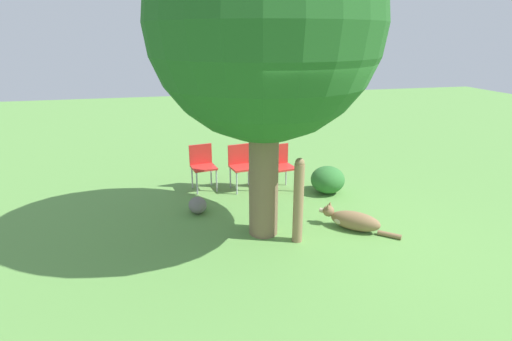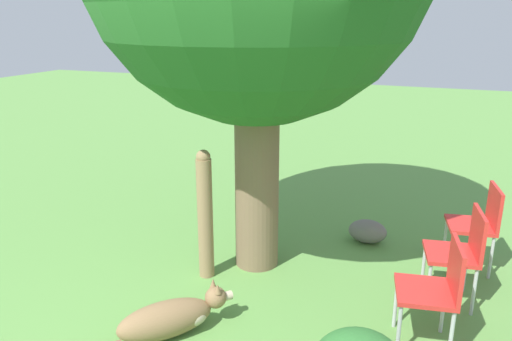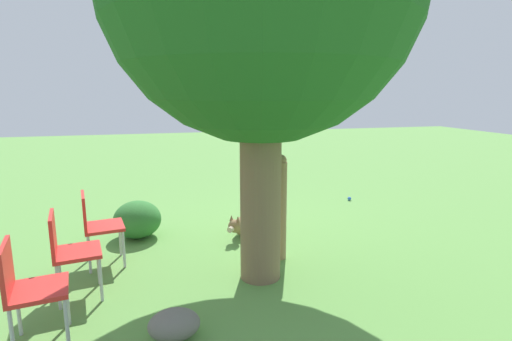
{
  "view_description": "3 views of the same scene",
  "coord_description": "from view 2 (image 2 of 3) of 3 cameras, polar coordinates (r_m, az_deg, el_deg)",
  "views": [
    {
      "loc": [
        -4.99,
        2.22,
        2.83
      ],
      "look_at": [
        0.11,
        1.02,
        1.05
      ],
      "focal_mm": 28.0,
      "sensor_mm": 36.0,
      "label": 1
    },
    {
      "loc": [
        1.89,
        -3.39,
        2.41
      ],
      "look_at": [
        0.18,
        1.0,
        0.94
      ],
      "focal_mm": 35.0,
      "sensor_mm": 36.0,
      "label": 2
    },
    {
      "loc": [
        1.31,
        4.73,
        1.96
      ],
      "look_at": [
        0.25,
        0.74,
        1.14
      ],
      "focal_mm": 28.0,
      "sensor_mm": 36.0,
      "label": 3
    }
  ],
  "objects": [
    {
      "name": "garden_rock",
      "position": [
        5.67,
        12.63,
        -6.79
      ],
      "size": [
        0.42,
        0.3,
        0.26
      ],
      "color": "slate",
      "rests_on": "ground_plane"
    },
    {
      "name": "dog",
      "position": [
        4.12,
        -9.64,
        -16.25
      ],
      "size": [
        0.89,
        0.99,
        0.36
      ],
      "rotation": [
        0.0,
        0.0,
        0.85
      ],
      "color": "olive",
      "rests_on": "ground_plane"
    },
    {
      "name": "red_chair_0",
      "position": [
        3.98,
        19.96,
        -12.3
      ],
      "size": [
        0.49,
        0.5,
        0.85
      ],
      "rotation": [
        0.0,
        0.0,
        3.31
      ],
      "color": "red",
      "rests_on": "ground_plane"
    },
    {
      "name": "red_chair_2",
      "position": [
        5.3,
        24.16,
        -5.23
      ],
      "size": [
        0.49,
        0.5,
        0.85
      ],
      "rotation": [
        0.0,
        0.0,
        3.31
      ],
      "color": "red",
      "rests_on": "ground_plane"
    },
    {
      "name": "ground_plane",
      "position": [
        4.56,
        -6.91,
        -14.62
      ],
      "size": [
        30.0,
        30.0,
        0.0
      ],
      "primitive_type": "plane",
      "color": "#609947"
    },
    {
      "name": "red_chair_1",
      "position": [
        4.63,
        22.38,
        -8.27
      ],
      "size": [
        0.49,
        0.5,
        0.85
      ],
      "rotation": [
        0.0,
        0.0,
        3.31
      ],
      "color": "red",
      "rests_on": "ground_plane"
    },
    {
      "name": "fence_post",
      "position": [
        4.68,
        -5.84,
        -4.99
      ],
      "size": [
        0.14,
        0.14,
        1.26
      ],
      "color": "#937551",
      "rests_on": "ground_plane"
    }
  ]
}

